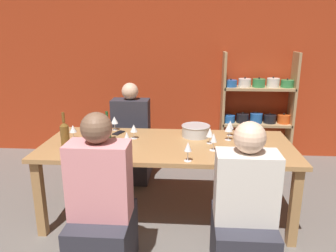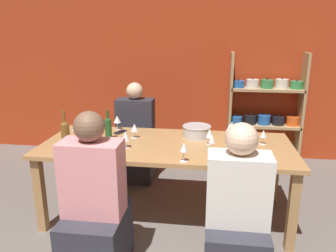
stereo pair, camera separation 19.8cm
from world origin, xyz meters
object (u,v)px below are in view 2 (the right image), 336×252
(dining_table, at_px, (167,152))
(wine_glass_red_a, at_px, (263,134))
(wine_bottle_dark, at_px, (108,128))
(person_near_a, at_px, (236,226))
(mixing_bowl, at_px, (197,131))
(wine_bottle_green, at_px, (65,133))
(wine_glass_white_a, at_px, (134,128))
(wine_glass_red_c, at_px, (209,134))
(shelf_unit, at_px, (264,117))
(wine_glass_white_e, at_px, (229,129))
(wine_glass_red_e, at_px, (232,126))
(wine_glass_white_b, at_px, (244,140))
(cell_phone, at_px, (121,132))
(wine_glass_white_c, at_px, (126,137))
(wine_glass_red_b, at_px, (212,139))
(person_far_a, at_px, (136,144))
(wine_glass_red_d, at_px, (75,127))
(person_near_b, at_px, (95,216))
(wine_glass_empty_a, at_px, (184,148))
(wine_glass_white_d, at_px, (117,120))

(dining_table, height_order, wine_glass_red_a, wine_glass_red_a)
(wine_bottle_dark, distance_m, person_near_a, 1.58)
(mixing_bowl, distance_m, wine_bottle_green, 1.30)
(wine_bottle_dark, bearing_deg, wine_glass_white_a, 18.41)
(wine_glass_red_c, bearing_deg, shelf_unit, 65.03)
(wine_glass_white_e, relative_size, wine_glass_red_e, 1.11)
(wine_glass_white_b, height_order, cell_phone, wine_glass_white_b)
(wine_bottle_green, height_order, wine_glass_white_c, wine_bottle_green)
(wine_glass_white_a, height_order, wine_glass_red_b, wine_glass_red_b)
(wine_glass_white_b, xyz_separation_m, wine_glass_red_e, (-0.08, 0.47, -0.01))
(wine_glass_white_c, bearing_deg, wine_glass_red_e, 25.13)
(person_near_a, bearing_deg, shelf_unit, 77.81)
(person_far_a, bearing_deg, wine_glass_red_c, 137.23)
(wine_glass_red_d, relative_size, cell_phone, 0.87)
(person_near_a, bearing_deg, person_far_a, 123.69)
(wine_glass_red_b, bearing_deg, dining_table, 159.67)
(person_near_b, bearing_deg, wine_glass_red_d, 119.11)
(wine_bottle_dark, bearing_deg, wine_glass_white_e, 4.65)
(wine_glass_empty_a, bearing_deg, wine_glass_red_c, 66.47)
(wine_glass_empty_a, bearing_deg, wine_glass_red_b, 50.11)
(wine_glass_white_a, relative_size, wine_glass_red_e, 0.90)
(person_near_b, bearing_deg, wine_glass_white_b, 31.39)
(dining_table, height_order, cell_phone, cell_phone)
(wine_glass_white_b, height_order, wine_glass_red_d, wine_glass_white_b)
(wine_glass_red_c, relative_size, wine_glass_white_e, 0.86)
(mixing_bowl, bearing_deg, person_far_a, 141.32)
(wine_glass_red_e, bearing_deg, person_near_b, -132.33)
(wine_glass_red_e, relative_size, person_near_a, 0.13)
(wine_glass_white_b, bearing_deg, cell_phone, 159.58)
(shelf_unit, xyz_separation_m, dining_table, (-1.17, -1.66, 0.04))
(shelf_unit, relative_size, wine_glass_red_b, 9.40)
(wine_glass_white_d, bearing_deg, wine_glass_red_c, -20.59)
(wine_bottle_green, height_order, wine_glass_empty_a, wine_bottle_green)
(cell_phone, bearing_deg, wine_glass_white_d, 119.38)
(person_near_b, bearing_deg, wine_bottle_green, 127.50)
(wine_glass_red_e, bearing_deg, wine_bottle_dark, -168.61)
(dining_table, distance_m, person_near_a, 1.07)
(shelf_unit, xyz_separation_m, person_far_a, (-1.69, -0.77, -0.21))
(wine_glass_red_d, bearing_deg, mixing_bowl, 7.93)
(wine_glass_red_b, distance_m, wine_glass_red_e, 0.51)
(wine_glass_white_e, bearing_deg, wine_bottle_green, -166.14)
(wine_glass_white_c, xyz_separation_m, wine_glass_white_d, (-0.25, 0.59, 0.00))
(wine_glass_red_b, height_order, person_near_a, person_near_a)
(wine_glass_white_b, relative_size, wine_glass_red_e, 1.02)
(wine_bottle_dark, bearing_deg, person_near_b, -79.67)
(wine_glass_white_e, bearing_deg, shelf_unit, 69.49)
(mixing_bowl, bearing_deg, wine_glass_white_e, -17.74)
(wine_glass_white_c, bearing_deg, wine_glass_white_d, 113.18)
(dining_table, distance_m, wine_bottle_green, 0.98)
(shelf_unit, relative_size, mixing_bowl, 5.24)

